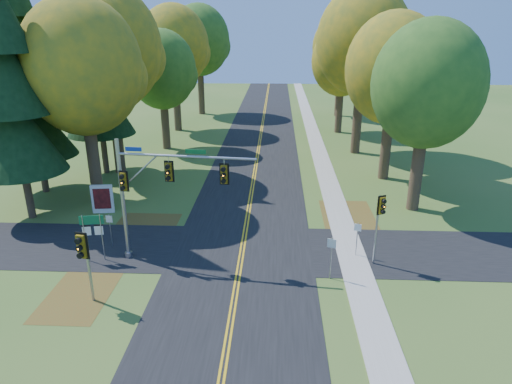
{
  "coord_description": "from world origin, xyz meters",
  "views": [
    {
      "loc": [
        1.89,
        -21.52,
        12.24
      ],
      "look_at": [
        0.75,
        2.93,
        3.2
      ],
      "focal_mm": 32.0,
      "sensor_mm": 36.0,
      "label": 1
    }
  ],
  "objects_px": {
    "traffic_mast": "(154,186)",
    "info_kiosk": "(102,199)",
    "east_signal_pole": "(380,213)",
    "route_sign_cluster": "(92,228)"
  },
  "relations": [
    {
      "from": "traffic_mast",
      "to": "info_kiosk",
      "type": "relative_size",
      "value": 3.68
    },
    {
      "from": "traffic_mast",
      "to": "info_kiosk",
      "type": "distance_m",
      "value": 9.09
    },
    {
      "from": "east_signal_pole",
      "to": "info_kiosk",
      "type": "relative_size",
      "value": 2.0
    },
    {
      "from": "traffic_mast",
      "to": "route_sign_cluster",
      "type": "xyz_separation_m",
      "value": [
        -3.49,
        -0.23,
        -2.42
      ]
    },
    {
      "from": "traffic_mast",
      "to": "route_sign_cluster",
      "type": "relative_size",
      "value": 2.72
    },
    {
      "from": "traffic_mast",
      "to": "info_kiosk",
      "type": "xyz_separation_m",
      "value": [
        -5.5,
        6.42,
        -3.34
      ]
    },
    {
      "from": "traffic_mast",
      "to": "east_signal_pole",
      "type": "xyz_separation_m",
      "value": [
        11.76,
        -0.08,
        -1.28
      ]
    },
    {
      "from": "east_signal_pole",
      "to": "route_sign_cluster",
      "type": "height_order",
      "value": "east_signal_pole"
    },
    {
      "from": "east_signal_pole",
      "to": "info_kiosk",
      "type": "height_order",
      "value": "east_signal_pole"
    },
    {
      "from": "traffic_mast",
      "to": "east_signal_pole",
      "type": "bearing_deg",
      "value": 5.75
    }
  ]
}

